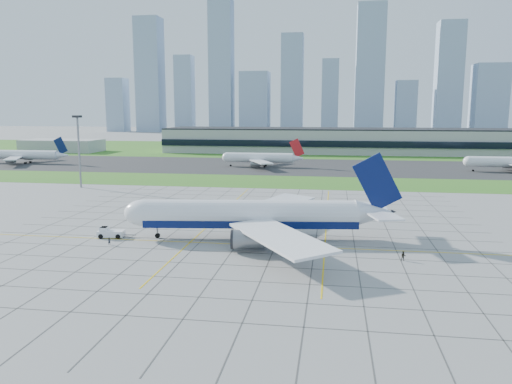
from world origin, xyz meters
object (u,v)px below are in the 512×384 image
crew_near (109,241)px  crew_far (403,256)px  light_mast (79,142)px  airliner (253,215)px  pushback_tug (110,233)px  distant_jet_1 (261,158)px  distant_jet_0 (22,155)px

crew_near → crew_far: bearing=-57.2°
light_mast → crew_far: bearing=-35.8°
airliner → pushback_tug: airliner is taller
light_mast → airliner: 96.09m
crew_near → distant_jet_1: size_ratio=0.04×
airliner → crew_far: (29.94, -11.63, -4.22)m
distant_jet_1 → airliner: bearing=-82.5°
airliner → crew_far: airliner is taller
light_mast → airliner: (72.47, -62.11, -11.06)m
light_mast → distant_jet_1: bearing=53.9°
distant_jet_1 → distant_jet_0: bearing=-178.9°
light_mast → crew_near: (44.10, -71.48, -15.40)m
crew_far → distant_jet_0: distant_jet_0 is taller
crew_near → distant_jet_1: (10.35, 146.04, 3.71)m
pushback_tug → light_mast: bearing=115.2°
distant_jet_0 → crew_far: bearing=-40.1°
airliner → pushback_tug: (-30.95, -3.58, -4.10)m
light_mast → crew_near: light_mast is taller
airliner → light_mast: bearing=132.4°
light_mast → airliner: light_mast is taller
pushback_tug → crew_near: (2.58, -5.78, -0.25)m
pushback_tug → crew_near: size_ratio=5.38×
crew_near → distant_jet_1: bearing=30.9°
pushback_tug → crew_far: pushback_tug is taller
distant_jet_0 → distant_jet_1: same height
light_mast → distant_jet_1: size_ratio=0.60×
light_mast → distant_jet_0: 101.74m
crew_far → distant_jet_0: (-173.08, 146.00, 3.58)m
airliner → crew_far: size_ratio=33.02×
light_mast → pushback_tug: size_ratio=3.06×
light_mast → crew_far: 127.12m
distant_jet_0 → distant_jet_1: (125.12, 2.31, -0.00)m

